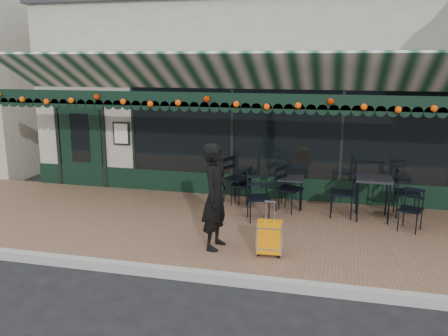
% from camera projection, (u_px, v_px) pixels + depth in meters
% --- Properties ---
extents(ground, '(80.00, 80.00, 0.00)m').
position_uv_depth(ground, '(238.00, 282.00, 7.00)').
color(ground, black).
rests_on(ground, ground).
extents(sidewalk, '(18.00, 4.00, 0.15)m').
position_uv_depth(sidewalk, '(260.00, 231.00, 8.88)').
color(sidewalk, brown).
rests_on(sidewalk, ground).
extents(curb, '(18.00, 0.16, 0.15)m').
position_uv_depth(curb, '(237.00, 280.00, 6.91)').
color(curb, '#9E9E99').
rests_on(curb, ground).
extents(restaurant_building, '(12.00, 9.60, 4.50)m').
position_uv_depth(restaurant_building, '(294.00, 93.00, 13.92)').
color(restaurant_building, gray).
rests_on(restaurant_building, ground).
extents(woman, '(0.49, 0.68, 1.76)m').
position_uv_depth(woman, '(216.00, 197.00, 7.73)').
color(woman, black).
rests_on(woman, sidewalk).
extents(suitcase, '(0.41, 0.25, 0.90)m').
position_uv_depth(suitcase, '(270.00, 238.00, 7.53)').
color(suitcase, orange).
rests_on(suitcase, sidewalk).
extents(cafe_table_a, '(0.68, 0.68, 0.84)m').
position_uv_depth(cafe_table_a, '(374.00, 182.00, 9.18)').
color(cafe_table_a, black).
rests_on(cafe_table_a, sidewalk).
extents(cafe_table_b, '(0.52, 0.52, 0.64)m').
position_uv_depth(cafe_table_b, '(291.00, 181.00, 9.96)').
color(cafe_table_b, black).
rests_on(cafe_table_b, sidewalk).
extents(chair_a_left, '(0.49, 0.49, 0.95)m').
position_uv_depth(chair_a_left, '(342.00, 193.00, 9.39)').
color(chair_a_left, black).
rests_on(chair_a_left, sidewalk).
extents(chair_a_right, '(0.50, 0.50, 0.97)m').
position_uv_depth(chair_a_right, '(407.00, 193.00, 9.39)').
color(chair_a_right, black).
rests_on(chair_a_right, sidewalk).
extents(chair_a_front, '(0.51, 0.51, 0.78)m').
position_uv_depth(chair_a_front, '(411.00, 210.00, 8.62)').
color(chair_a_front, black).
rests_on(chair_a_front, sidewalk).
extents(chair_b_left, '(0.43, 0.43, 0.82)m').
position_uv_depth(chair_b_left, '(241.00, 186.00, 10.22)').
color(chair_b_left, black).
rests_on(chair_b_left, sidewalk).
extents(chair_b_right, '(0.62, 0.62, 0.93)m').
position_uv_depth(chair_b_right, '(289.00, 189.00, 9.72)').
color(chair_b_right, black).
rests_on(chair_b_right, sidewalk).
extents(chair_b_front, '(0.56, 0.56, 0.88)m').
position_uv_depth(chair_b_front, '(258.00, 198.00, 9.17)').
color(chair_b_front, black).
rests_on(chair_b_front, sidewalk).
extents(chair_solo, '(0.66, 0.66, 0.99)m').
position_uv_depth(chair_solo, '(237.00, 179.00, 10.40)').
color(chair_solo, black).
rests_on(chair_solo, sidewalk).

